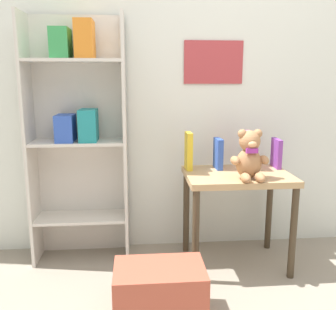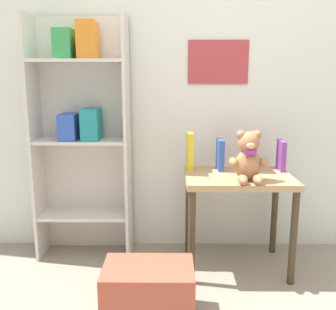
{
  "view_description": "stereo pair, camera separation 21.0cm",
  "coord_description": "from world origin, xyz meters",
  "px_view_note": "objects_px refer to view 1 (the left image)",
  "views": [
    {
      "loc": [
        -0.47,
        -0.92,
        1.14
      ],
      "look_at": [
        -0.28,
        1.24,
        0.69
      ],
      "focal_mm": 40.0,
      "sensor_mm": 36.0,
      "label": 1
    },
    {
      "loc": [
        -0.25,
        -0.93,
        1.14
      ],
      "look_at": [
        -0.28,
        1.24,
        0.69
      ],
      "focal_mm": 40.0,
      "sensor_mm": 36.0,
      "label": 2
    }
  ],
  "objects_px": {
    "display_table": "(237,188)",
    "book_standing_purple": "(276,153)",
    "teddy_bear": "(250,157)",
    "book_standing_blue": "(218,154)",
    "book_standing_yellow": "(189,151)",
    "book_standing_pink": "(249,150)",
    "bookshelf_side": "(79,126)",
    "storage_bin": "(160,292)"
  },
  "relations": [
    {
      "from": "book_standing_yellow",
      "to": "book_standing_purple",
      "type": "distance_m",
      "value": 0.56
    },
    {
      "from": "bookshelf_side",
      "to": "book_standing_pink",
      "type": "bearing_deg",
      "value": -5.45
    },
    {
      "from": "bookshelf_side",
      "to": "book_standing_purple",
      "type": "distance_m",
      "value": 1.24
    },
    {
      "from": "bookshelf_side",
      "to": "book_standing_purple",
      "type": "height_order",
      "value": "bookshelf_side"
    },
    {
      "from": "teddy_bear",
      "to": "book_standing_pink",
      "type": "height_order",
      "value": "teddy_bear"
    },
    {
      "from": "teddy_bear",
      "to": "book_standing_blue",
      "type": "height_order",
      "value": "teddy_bear"
    },
    {
      "from": "bookshelf_side",
      "to": "book_standing_blue",
      "type": "relative_size",
      "value": 7.97
    },
    {
      "from": "teddy_bear",
      "to": "book_standing_blue",
      "type": "relative_size",
      "value": 1.48
    },
    {
      "from": "bookshelf_side",
      "to": "teddy_bear",
      "type": "height_order",
      "value": "bookshelf_side"
    },
    {
      "from": "book_standing_blue",
      "to": "book_standing_pink",
      "type": "height_order",
      "value": "book_standing_pink"
    },
    {
      "from": "book_standing_pink",
      "to": "book_standing_yellow",
      "type": "bearing_deg",
      "value": 179.6
    },
    {
      "from": "teddy_bear",
      "to": "book_standing_yellow",
      "type": "relative_size",
      "value": 1.21
    },
    {
      "from": "teddy_bear",
      "to": "book_standing_blue",
      "type": "distance_m",
      "value": 0.28
    },
    {
      "from": "book_standing_yellow",
      "to": "book_standing_purple",
      "type": "height_order",
      "value": "book_standing_yellow"
    },
    {
      "from": "display_table",
      "to": "book_standing_purple",
      "type": "xyz_separation_m",
      "value": [
        0.28,
        0.13,
        0.18
      ]
    },
    {
      "from": "bookshelf_side",
      "to": "book_standing_pink",
      "type": "distance_m",
      "value": 1.06
    },
    {
      "from": "display_table",
      "to": "teddy_bear",
      "type": "xyz_separation_m",
      "value": [
        0.03,
        -0.12,
        0.22
      ]
    },
    {
      "from": "book_standing_pink",
      "to": "book_standing_purple",
      "type": "bearing_deg",
      "value": 9.36
    },
    {
      "from": "book_standing_purple",
      "to": "storage_bin",
      "type": "height_order",
      "value": "book_standing_purple"
    },
    {
      "from": "book_standing_blue",
      "to": "book_standing_pink",
      "type": "bearing_deg",
      "value": -8.33
    },
    {
      "from": "book_standing_blue",
      "to": "teddy_bear",
      "type": "bearing_deg",
      "value": -65.62
    },
    {
      "from": "book_standing_yellow",
      "to": "book_standing_pink",
      "type": "bearing_deg",
      "value": -4.71
    },
    {
      "from": "teddy_bear",
      "to": "book_standing_yellow",
      "type": "distance_m",
      "value": 0.39
    },
    {
      "from": "teddy_bear",
      "to": "book_standing_yellow",
      "type": "height_order",
      "value": "teddy_bear"
    },
    {
      "from": "teddy_bear",
      "to": "book_standing_pink",
      "type": "distance_m",
      "value": 0.24
    },
    {
      "from": "book_standing_pink",
      "to": "display_table",
      "type": "bearing_deg",
      "value": -130.35
    },
    {
      "from": "display_table",
      "to": "book_standing_purple",
      "type": "bearing_deg",
      "value": 24.41
    },
    {
      "from": "bookshelf_side",
      "to": "book_standing_pink",
      "type": "height_order",
      "value": "bookshelf_side"
    },
    {
      "from": "display_table",
      "to": "book_standing_pink",
      "type": "relative_size",
      "value": 2.63
    },
    {
      "from": "book_standing_yellow",
      "to": "storage_bin",
      "type": "height_order",
      "value": "book_standing_yellow"
    },
    {
      "from": "display_table",
      "to": "book_standing_purple",
      "type": "distance_m",
      "value": 0.36
    },
    {
      "from": "display_table",
      "to": "bookshelf_side",
      "type": "bearing_deg",
      "value": 167.98
    },
    {
      "from": "display_table",
      "to": "book_standing_purple",
      "type": "relative_size",
      "value": 3.41
    },
    {
      "from": "display_table",
      "to": "storage_bin",
      "type": "bearing_deg",
      "value": -135.18
    },
    {
      "from": "display_table",
      "to": "book_standing_blue",
      "type": "relative_size",
      "value": 3.28
    },
    {
      "from": "book_standing_yellow",
      "to": "storage_bin",
      "type": "distance_m",
      "value": 0.86
    },
    {
      "from": "book_standing_pink",
      "to": "storage_bin",
      "type": "height_order",
      "value": "book_standing_pink"
    },
    {
      "from": "teddy_bear",
      "to": "book_standing_purple",
      "type": "xyz_separation_m",
      "value": [
        0.25,
        0.25,
        -0.04
      ]
    },
    {
      "from": "bookshelf_side",
      "to": "storage_bin",
      "type": "height_order",
      "value": "bookshelf_side"
    },
    {
      "from": "book_standing_yellow",
      "to": "book_standing_blue",
      "type": "xyz_separation_m",
      "value": [
        0.19,
        0.01,
        -0.02
      ]
    },
    {
      "from": "book_standing_blue",
      "to": "book_standing_purple",
      "type": "distance_m",
      "value": 0.37
    },
    {
      "from": "display_table",
      "to": "storage_bin",
      "type": "height_order",
      "value": "display_table"
    }
  ]
}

